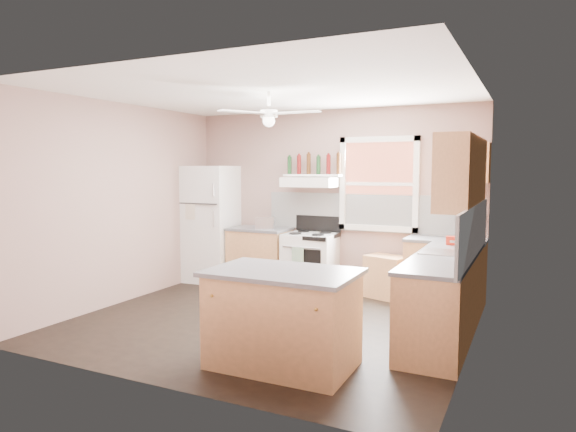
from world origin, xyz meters
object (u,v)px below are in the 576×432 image
at_px(refrigerator, 210,223).
at_px(cart, 387,278).
at_px(stove, 310,262).
at_px(toaster, 265,223).
at_px(island, 283,320).

height_order(refrigerator, cart, refrigerator).
bearing_deg(refrigerator, stove, -2.43).
height_order(toaster, cart, toaster).
bearing_deg(island, toaster, 120.79).
relative_size(toaster, cart, 0.50).
bearing_deg(cart, island, -76.14).
bearing_deg(refrigerator, island, -49.55).
xyz_separation_m(toaster, island, (1.65, -2.72, -0.56)).
bearing_deg(island, refrigerator, 133.64).
distance_m(refrigerator, stove, 1.83).
bearing_deg(cart, stove, -158.79).
height_order(refrigerator, toaster, refrigerator).
xyz_separation_m(stove, island, (0.93, -2.81, 0.00)).
bearing_deg(refrigerator, toaster, -6.66).
relative_size(cart, island, 0.44).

